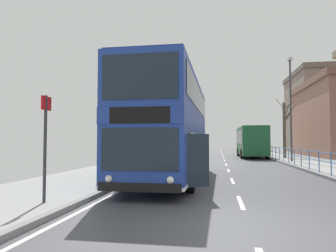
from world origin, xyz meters
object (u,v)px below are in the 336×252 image
object	(u,v)px
bus_stop_sign_near	(45,137)
bare_tree_far_00	(285,127)
background_bus_far_lane	(251,141)
double_decker_bus_main	(171,128)
background_building_01	(324,112)
street_lamp_far_side	(291,101)

from	to	relation	value
bus_stop_sign_near	bare_tree_far_00	size ratio (longest dim) A/B	0.46
background_bus_far_lane	double_decker_bus_main	bearing A→B (deg)	-105.50
background_bus_far_lane	background_building_01	distance (m)	20.81
double_decker_bus_main	street_lamp_far_side	world-z (taller)	street_lamp_far_side
street_lamp_far_side	bare_tree_far_00	bearing A→B (deg)	83.17
bus_stop_sign_near	street_lamp_far_side	xyz separation A→B (m)	(10.16, 18.31, 3.01)
double_decker_bus_main	background_bus_far_lane	distance (m)	20.93
bus_stop_sign_near	background_building_01	xyz separation A→B (m)	(20.33, 42.74, 4.30)
background_bus_far_lane	street_lamp_far_side	bearing A→B (deg)	-75.08
bare_tree_far_00	background_building_01	bearing A→B (deg)	63.14
bus_stop_sign_near	bare_tree_far_00	bearing A→B (deg)	65.70
double_decker_bus_main	bus_stop_sign_near	world-z (taller)	double_decker_bus_main
double_decker_bus_main	background_building_01	distance (m)	40.69
double_decker_bus_main	bus_stop_sign_near	bearing A→B (deg)	-110.08
double_decker_bus_main	bare_tree_far_00	distance (m)	19.52
double_decker_bus_main	street_lamp_far_side	bearing A→B (deg)	56.69
street_lamp_far_side	bare_tree_far_00	xyz separation A→B (m)	(0.68, 5.69, -1.79)
double_decker_bus_main	bare_tree_far_00	bearing A→B (deg)	64.22
background_bus_far_lane	background_building_01	xyz separation A→B (m)	(12.38, 16.14, 4.41)
bare_tree_far_00	background_building_01	xyz separation A→B (m)	(9.49, 18.74, 3.08)
background_bus_far_lane	bare_tree_far_00	bearing A→B (deg)	-42.01
background_bus_far_lane	bus_stop_sign_near	size ratio (longest dim) A/B	3.37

